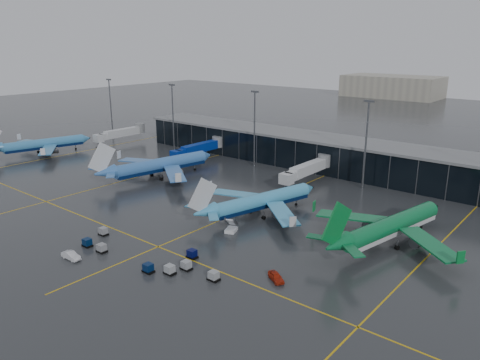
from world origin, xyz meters
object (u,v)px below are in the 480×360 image
Objects in this scene: service_van_white at (71,256)px; airliner_klm_near at (263,192)px; airliner_aer_lingus at (393,215)px; airliner_arkefly at (161,157)px; mobile_airstair at (231,228)px; service_van_red at (276,277)px; baggage_carts at (148,256)px; airliner_klm_west at (44,138)px.

airliner_klm_near is at bearing -20.59° from service_van_white.
airliner_arkefly is at bearing -170.63° from airliner_aer_lingus.
mobile_airstair is 0.87× the size of service_van_red.
airliner_aer_lingus is 30.90m from service_van_red.
service_van_red is at bearing -51.53° from mobile_airstair.
mobile_airstair is at bearing -13.11° from airliner_arkefly.
airliner_arkefly reaches higher than mobile_airstair.
airliner_klm_near is 31.34m from airliner_aer_lingus.
baggage_carts is (41.78, -40.69, -5.82)m from airliner_arkefly.
airliner_arkefly is 9.33× the size of service_van_white.
airliner_klm_near is 14.16m from mobile_airstair.
airliner_arkefly is at bearing 135.76° from baggage_carts.
airliner_klm_west is at bearing -163.24° from airliner_arkefly.
airliner_klm_near reaches higher than service_van_white.
baggage_carts is at bearing -33.97° from airliner_arkefly.
service_van_white is (-45.45, -47.43, -5.53)m from airliner_aer_lingus.
service_van_red is at bearing -35.06° from airliner_klm_near.
baggage_carts is 21.42m from mobile_airstair.
service_van_white is at bearing -141.68° from baggage_carts.
baggage_carts is at bearing -5.62° from airliner_klm_west.
airliner_aer_lingus is at bearing 14.80° from airliner_klm_west.
service_van_white is (88.63, -43.39, -5.32)m from airliner_klm_west.
airliner_klm_near is (44.25, -6.39, -0.69)m from airliner_arkefly.
airliner_arkefly reaches higher than baggage_carts.
service_van_white is (-36.08, -18.52, 0.01)m from service_van_red.
mobile_airstair is 0.82× the size of service_van_white.
airliner_aer_lingus reaches higher than service_van_white.
service_van_red is 40.55m from service_van_white.
airliner_aer_lingus is 1.17× the size of baggage_carts.
airliner_klm_west is 8.61× the size of service_van_white.
mobile_airstair is (103.95, -12.88, -5.31)m from airliner_klm_west.
service_van_white is (-11.87, -9.38, -0.00)m from baggage_carts.
service_van_white reaches higher than service_van_red.
service_van_white is at bearing -94.06° from airliner_klm_near.
airliner_klm_west is 0.92× the size of airliner_arkefly.
airliner_klm_near is 0.94× the size of airliner_aer_lingus.
airliner_aer_lingus reaches higher than airliner_klm_west.
airliner_arkefly is 1.05× the size of airliner_aer_lingus.
airliner_arkefly is at bearing 135.12° from mobile_airstair.
airliner_aer_lingus is at bearing 48.58° from baggage_carts.
airliner_aer_lingus is (134.08, 4.04, 0.22)m from airliner_klm_west.
baggage_carts is (-33.58, -38.06, -5.53)m from airliner_aer_lingus.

